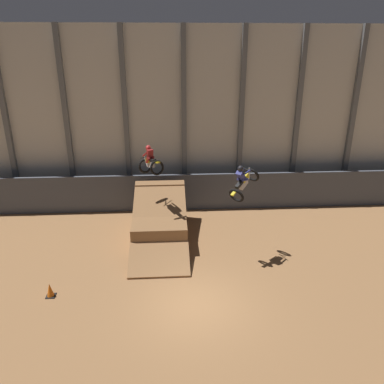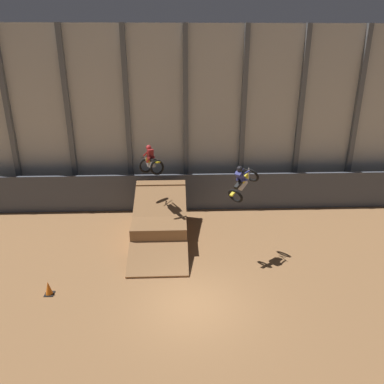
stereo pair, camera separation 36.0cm
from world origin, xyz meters
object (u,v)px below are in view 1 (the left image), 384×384
object	(u,v)px
traffic_cone_near_ramp	(50,290)
rider_bike_right_air	(243,181)
dirt_ramp	(160,220)
rider_bike_left_air	(150,162)

from	to	relation	value
traffic_cone_near_ramp	rider_bike_right_air	bearing A→B (deg)	18.25
dirt_ramp	rider_bike_left_air	xyz separation A→B (m)	(-0.38, 0.08, 3.12)
rider_bike_right_air	traffic_cone_near_ramp	bearing A→B (deg)	-119.70
rider_bike_left_air	rider_bike_right_air	bearing A→B (deg)	-59.28
rider_bike_left_air	traffic_cone_near_ramp	distance (m)	7.39
dirt_ramp	traffic_cone_near_ramp	distance (m)	6.63
dirt_ramp	rider_bike_left_air	world-z (taller)	rider_bike_left_air
dirt_ramp	traffic_cone_near_ramp	bearing A→B (deg)	-129.87
dirt_ramp	rider_bike_right_air	distance (m)	5.35
rider_bike_right_air	rider_bike_left_air	bearing A→B (deg)	-169.23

